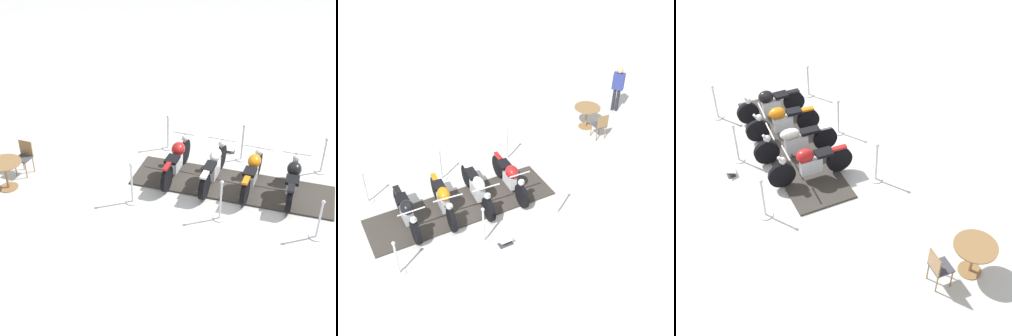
# 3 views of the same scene
# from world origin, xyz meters

# --- Properties ---
(ground_plane) EXTENTS (80.00, 80.00, 0.00)m
(ground_plane) POSITION_xyz_m (0.00, 0.00, 0.00)
(ground_plane) COLOR silver
(display_platform) EXTENTS (4.31, 5.09, 0.05)m
(display_platform) POSITION_xyz_m (0.00, 0.00, 0.02)
(display_platform) COLOR #38332D
(display_platform) RESTS_ON ground_plane
(motorcycle_black) EXTENTS (1.72, 1.33, 0.93)m
(motorcycle_black) POSITION_xyz_m (0.88, 1.24, 0.50)
(motorcycle_black) COLOR black
(motorcycle_black) RESTS_ON display_platform
(motorcycle_copper) EXTENTS (1.66, 1.46, 0.96)m
(motorcycle_copper) POSITION_xyz_m (0.28, 0.43, 0.52)
(motorcycle_copper) COLOR black
(motorcycle_copper) RESTS_ON display_platform
(motorcycle_cream) EXTENTS (1.83, 1.55, 0.98)m
(motorcycle_cream) POSITION_xyz_m (-0.32, -0.39, 0.51)
(motorcycle_cream) COLOR black
(motorcycle_cream) RESTS_ON display_platform
(motorcycle_maroon) EXTENTS (1.79, 1.46, 1.01)m
(motorcycle_maroon) POSITION_xyz_m (-0.94, -1.20, 0.55)
(motorcycle_maroon) COLOR black
(motorcycle_maroon) RESTS_ON display_platform
(stanchion_left_front) EXTENTS (0.32, 0.32, 1.03)m
(stanchion_left_front) POSITION_xyz_m (2.50, 0.92, 0.33)
(stanchion_left_front) COLOR silver
(stanchion_left_front) RESTS_ON ground_plane
(stanchion_right_mid) EXTENTS (0.31, 0.31, 1.14)m
(stanchion_right_mid) POSITION_xyz_m (-1.17, 0.87, 0.39)
(stanchion_right_mid) COLOR silver
(stanchion_right_mid) RESTS_ON ground_plane
(stanchion_left_mid) EXTENTS (0.31, 0.31, 1.09)m
(stanchion_left_mid) POSITION_xyz_m (1.17, -0.87, 0.37)
(stanchion_left_mid) COLOR silver
(stanchion_left_mid) RESTS_ON ground_plane
(stanchion_right_front) EXTENTS (0.32, 0.32, 1.07)m
(stanchion_right_front) POSITION_xyz_m (0.16, 2.66, 0.35)
(stanchion_right_front) COLOR silver
(stanchion_right_front) RESTS_ON ground_plane
(stanchion_left_rear) EXTENTS (0.34, 0.34, 1.14)m
(stanchion_left_rear) POSITION_xyz_m (-0.16, -2.66, 0.36)
(stanchion_left_rear) COLOR silver
(stanchion_left_rear) RESTS_ON ground_plane
(stanchion_right_rear) EXTENTS (0.35, 0.35, 1.10)m
(stanchion_right_rear) POSITION_xyz_m (-2.50, -0.92, 0.33)
(stanchion_right_rear) COLOR silver
(stanchion_right_rear) RESTS_ON ground_plane
(info_placard) EXTENTS (0.40, 0.42, 0.20)m
(info_placard) POSITION_xyz_m (-1.71, 0.73, 0.07)
(info_placard) COLOR #333338
(info_placard) RESTS_ON ground_plane
(cafe_table) EXTENTS (0.89, 0.89, 0.78)m
(cafe_table) POSITION_xyz_m (-1.83, -5.58, 0.60)
(cafe_table) COLOR olive
(cafe_table) RESTS_ON ground_plane
(cafe_chair_near_table) EXTENTS (0.56, 0.56, 0.93)m
(cafe_chair_near_table) POSITION_xyz_m (-2.46, -5.06, 0.54)
(cafe_chair_near_table) COLOR olive
(cafe_chair_near_table) RESTS_ON ground_plane
(bystander_person) EXTENTS (0.41, 0.24, 1.71)m
(bystander_person) POSITION_xyz_m (-2.44, -7.18, 1.02)
(bystander_person) COLOR #23232D
(bystander_person) RESTS_ON ground_plane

